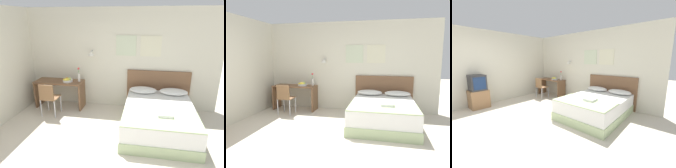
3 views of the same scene
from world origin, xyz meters
The scene contains 15 objects.
ground_plane centered at (0.00, 0.00, 0.00)m, with size 24.00×24.00×0.00m, color beige.
wall_back centered at (0.01, 2.95, 1.33)m, with size 5.49×0.31×2.65m.
wall_left centered at (-2.37, -0.04, 1.32)m, with size 0.06×5.92×2.65m.
bed centered at (1.22, 1.82, 0.27)m, with size 1.51×2.09×0.55m.
headboard centered at (1.22, 2.89, 0.53)m, with size 1.63×0.06×1.07m.
pillow_left centered at (0.84, 2.61, 0.62)m, with size 0.69×0.41×0.14m.
pillow_right centered at (1.60, 2.61, 0.62)m, with size 0.69×0.41×0.14m.
throw_blanket centered at (1.22, 1.21, 0.56)m, with size 1.47×0.83×0.02m.
folded_towel_near_foot centered at (1.31, 1.36, 0.60)m, with size 0.28×0.26×0.06m.
desk centered at (-1.42, 2.58, 0.53)m, with size 1.30×0.53×0.75m.
desk_chair centered at (-1.46, 1.99, 0.51)m, with size 0.40×0.40×0.85m.
fruit_bowl centered at (-1.16, 2.54, 0.79)m, with size 0.26×0.26×0.12m.
flower_vase centered at (-0.87, 2.63, 0.89)m, with size 0.07×0.07×0.38m.
tv_stand centered at (-2.08, -0.17, 0.30)m, with size 0.49×0.55×0.60m.
television centered at (-2.07, -0.17, 0.86)m, with size 0.48×0.45×0.52m.
Camera 3 is at (3.03, -1.64, 1.61)m, focal length 22.00 mm.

